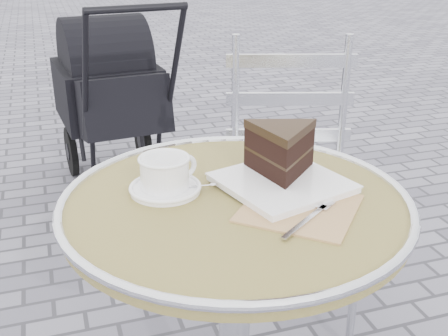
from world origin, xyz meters
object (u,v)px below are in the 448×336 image
object	(u,v)px
bistro_chair	(291,149)
baby_stroller	(113,103)
cappuccino_set	(166,176)
cake_plate_set	(282,157)
cafe_table	(235,268)

from	to	relation	value
bistro_chair	baby_stroller	bearing A→B (deg)	127.56
cappuccino_set	bistro_chair	distance (m)	0.74
cappuccino_set	baby_stroller	distance (m)	1.70
cappuccino_set	cake_plate_set	world-z (taller)	cake_plate_set
cafe_table	cake_plate_set	distance (m)	0.26
cafe_table	bistro_chair	distance (m)	0.70
cake_plate_set	cappuccino_set	bearing A→B (deg)	156.46
cappuccino_set	baby_stroller	size ratio (longest dim) A/B	0.18
cappuccino_set	baby_stroller	bearing A→B (deg)	66.27
cafe_table	bistro_chair	world-z (taller)	bistro_chair
cafe_table	bistro_chair	size ratio (longest dim) A/B	0.79
cafe_table	baby_stroller	distance (m)	1.75
cappuccino_set	bistro_chair	size ratio (longest dim) A/B	0.18
bistro_chair	baby_stroller	size ratio (longest dim) A/B	0.96
cafe_table	cappuccino_set	bearing A→B (deg)	146.70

